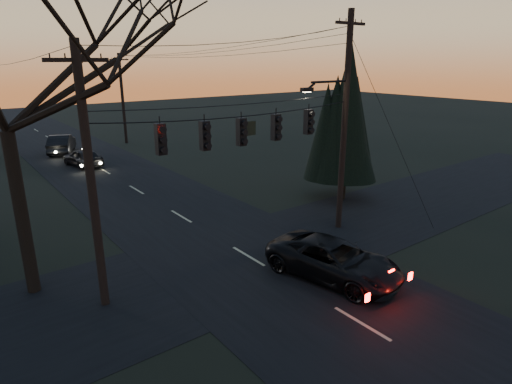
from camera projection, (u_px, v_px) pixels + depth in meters
main_road at (150, 198)px, 25.54m from camera, size 8.00×120.00×0.02m
cross_road at (248, 256)px, 17.93m from camera, size 60.00×7.00×0.02m
utility_pole_right at (338, 227)px, 21.11m from camera, size 5.00×0.30×10.00m
utility_pole_left at (106, 304)px, 14.47m from camera, size 1.80×0.30×8.50m
utility_pole_far_r at (127, 143)px, 42.41m from camera, size 1.80×0.30×8.50m
span_signal_assembly at (243, 130)px, 16.21m from camera, size 11.50×0.44×1.48m
evergreen_right at (347, 124)px, 24.09m from camera, size 3.84×3.84×7.70m
suv_near at (334, 260)px, 16.01m from camera, size 3.42×5.55×1.44m
sedan_oncoming_a at (83, 158)px, 32.82m from camera, size 2.34×4.32×1.39m
sedan_oncoming_b at (62, 144)px, 37.56m from camera, size 3.45×5.20×1.62m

